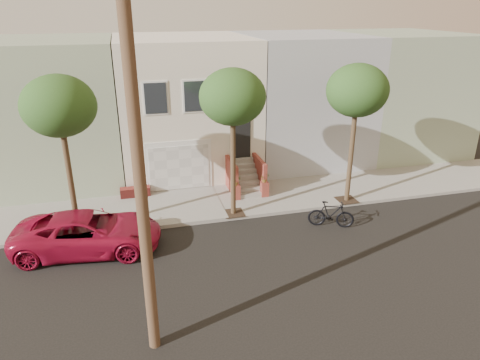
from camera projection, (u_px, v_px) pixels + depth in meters
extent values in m
plane|color=black|center=(233.00, 267.00, 15.70)|extent=(90.00, 90.00, 0.00)
cube|color=gray|center=(205.00, 204.00, 20.47)|extent=(40.00, 3.70, 0.15)
cube|color=beige|center=(184.00, 102.00, 24.38)|extent=(7.00, 8.00, 7.00)
cube|color=#96A787|center=(53.00, 109.00, 22.77)|extent=(6.50, 8.00, 7.00)
cube|color=#96989E|center=(298.00, 96.00, 25.99)|extent=(6.50, 8.00, 7.00)
cube|color=#96A787|center=(395.00, 91.00, 27.52)|extent=(6.50, 8.00, 7.00)
cube|color=silver|center=(179.00, 165.00, 21.44)|extent=(3.20, 0.12, 2.50)
cube|color=silver|center=(179.00, 168.00, 21.42)|extent=(2.90, 0.06, 2.20)
cube|color=gray|center=(186.00, 204.00, 20.23)|extent=(3.20, 3.70, 0.02)
cube|color=maroon|center=(135.00, 192.00, 21.02)|extent=(1.40, 0.45, 0.44)
cube|color=black|center=(241.00, 138.00, 21.70)|extent=(1.00, 0.06, 2.00)
cube|color=#3F4751|center=(156.00, 98.00, 19.93)|extent=(1.00, 0.06, 1.40)
cube|color=silver|center=(156.00, 98.00, 19.95)|extent=(1.15, 0.05, 1.55)
cube|color=#3F4751|center=(195.00, 96.00, 20.35)|extent=(1.00, 0.06, 1.40)
cube|color=silver|center=(195.00, 96.00, 20.37)|extent=(1.15, 0.05, 1.55)
cube|color=#3F4751|center=(233.00, 94.00, 20.78)|extent=(1.00, 0.06, 1.40)
cube|color=silver|center=(232.00, 94.00, 20.80)|extent=(1.15, 0.05, 1.55)
cube|color=gray|center=(250.00, 195.00, 20.95)|extent=(1.20, 0.28, 0.20)
cube|color=gray|center=(249.00, 189.00, 21.13)|extent=(1.20, 0.28, 0.20)
cube|color=gray|center=(247.00, 183.00, 21.31)|extent=(1.20, 0.28, 0.20)
cube|color=gray|center=(246.00, 177.00, 21.48)|extent=(1.20, 0.28, 0.20)
cube|color=gray|center=(244.00, 171.00, 21.66)|extent=(1.20, 0.28, 0.20)
cube|color=gray|center=(243.00, 166.00, 21.83)|extent=(1.20, 0.28, 0.20)
cube|color=gray|center=(241.00, 160.00, 22.01)|extent=(1.20, 0.28, 0.20)
cube|color=brown|center=(232.00, 177.00, 21.28)|extent=(0.18, 1.96, 1.60)
cube|color=brown|center=(259.00, 174.00, 21.61)|extent=(0.18, 1.96, 1.60)
cube|color=brown|center=(236.00, 192.00, 20.66)|extent=(0.35, 0.35, 0.70)
imported|color=#24491A|center=(236.00, 181.00, 20.44)|extent=(0.40, 0.35, 0.45)
cube|color=brown|center=(265.00, 189.00, 20.99)|extent=(0.35, 0.35, 0.70)
imported|color=#24491A|center=(265.00, 178.00, 20.77)|extent=(0.41, 0.35, 0.45)
cube|color=#2D2116|center=(78.00, 231.00, 17.84)|extent=(0.90, 0.90, 0.02)
cylinder|color=#3E2D1C|center=(71.00, 184.00, 17.06)|extent=(0.22, 0.22, 4.20)
ellipsoid|color=#24491A|center=(59.00, 106.00, 15.91)|extent=(2.70, 2.57, 2.29)
cube|color=#2D2116|center=(233.00, 213.00, 19.38)|extent=(0.90, 0.90, 0.02)
cylinder|color=#3E2D1C|center=(233.00, 169.00, 18.59)|extent=(0.22, 0.22, 4.20)
ellipsoid|color=#24491A|center=(233.00, 97.00, 17.45)|extent=(2.70, 2.57, 2.29)
cube|color=#2D2116|center=(346.00, 200.00, 20.68)|extent=(0.90, 0.90, 0.02)
cylinder|color=#3E2D1C|center=(351.00, 158.00, 19.90)|extent=(0.22, 0.22, 4.20)
ellipsoid|color=#24491A|center=(357.00, 90.00, 18.75)|extent=(2.70, 2.57, 2.29)
cylinder|color=#473021|center=(140.00, 177.00, 10.25)|extent=(0.30, 0.30, 10.00)
imported|color=maroon|center=(88.00, 233.00, 16.50)|extent=(5.68, 3.16, 1.50)
imported|color=black|center=(331.00, 214.00, 18.33)|extent=(1.96, 1.28, 1.15)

